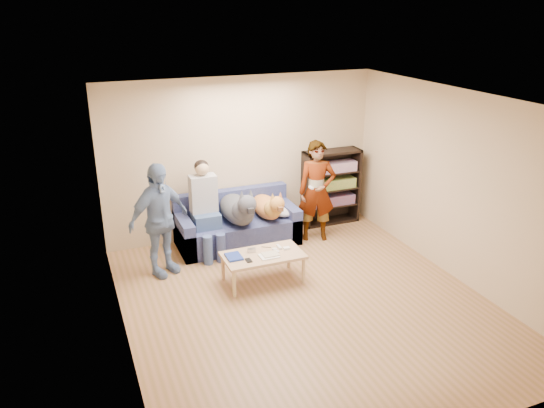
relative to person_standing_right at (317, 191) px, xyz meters
name	(u,v)px	position (x,y,z in m)	size (l,w,h in m)	color
ground	(307,303)	(-1.01, -1.79, -0.82)	(5.00, 5.00, 0.00)	olive
ceiling	(312,102)	(-1.01, -1.79, 1.78)	(5.00, 5.00, 0.00)	white
wall_back	(242,157)	(-1.01, 0.71, 0.48)	(4.50, 4.50, 0.00)	tan
wall_front	(445,316)	(-1.01, -4.29, 0.48)	(4.50, 4.50, 0.00)	tan
wall_left	(117,238)	(-3.26, -1.79, 0.48)	(5.00, 5.00, 0.00)	tan
wall_right	(459,187)	(1.24, -1.79, 0.48)	(5.00, 5.00, 0.00)	tan
blanket	(284,212)	(-0.51, 0.12, -0.33)	(0.36, 0.31, 0.13)	#A9A8AD
person_standing_right	(317,191)	(0.00, 0.00, 0.00)	(0.60, 0.39, 1.64)	gray
person_standing_left	(159,220)	(-2.57, -0.26, 0.00)	(0.96, 0.40, 1.63)	#7285B6
held_controller	(311,188)	(-0.20, -0.20, 0.15)	(0.04, 0.11, 0.03)	silver
notebook_blue	(234,257)	(-1.72, -0.99, -0.39)	(0.20, 0.26, 0.03)	navy
papers	(269,256)	(-1.27, -1.14, -0.39)	(0.26, 0.20, 0.01)	white
magazine	(270,254)	(-1.24, -1.12, -0.38)	(0.22, 0.17, 0.01)	#C1B69B
camera_silver	(252,250)	(-1.44, -0.92, -0.37)	(0.11, 0.06, 0.05)	#B0B0B5
controller_a	(279,247)	(-1.04, -0.94, -0.38)	(0.04, 0.13, 0.03)	silver
controller_b	(286,248)	(-0.96, -1.02, -0.38)	(0.09, 0.06, 0.03)	white
headphone_cup_a	(277,252)	(-1.12, -1.06, -0.39)	(0.07, 0.07, 0.02)	silver
headphone_cup_b	(275,249)	(-1.12, -0.98, -0.39)	(0.07, 0.07, 0.02)	silver
pen_orange	(266,259)	(-1.34, -1.20, -0.40)	(0.01, 0.01, 0.14)	orange
pen_black	(266,247)	(-1.20, -0.86, -0.40)	(0.01, 0.01, 0.14)	black
wallet	(249,260)	(-1.57, -1.16, -0.39)	(0.07, 0.12, 0.01)	black
sofa	(237,227)	(-1.26, 0.31, -0.54)	(1.90, 0.85, 0.82)	#515B93
person_seated	(205,205)	(-1.78, 0.18, -0.05)	(0.40, 0.73, 1.47)	#3A5980
dog_gray	(239,209)	(-1.28, 0.10, -0.15)	(0.46, 1.28, 0.67)	#45484F
dog_tan	(268,207)	(-0.78, 0.13, -0.20)	(0.38, 1.15, 0.55)	#C77F3C
coffee_table	(263,257)	(-1.32, -1.04, -0.45)	(1.10, 0.60, 0.42)	tan
bookshelf	(331,185)	(0.54, 0.54, -0.14)	(1.00, 0.34, 1.30)	black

